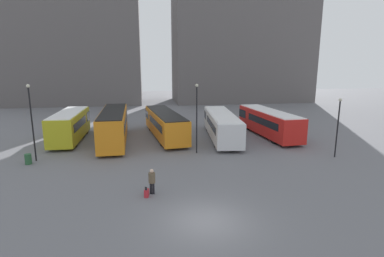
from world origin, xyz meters
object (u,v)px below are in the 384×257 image
Objects in this scene: bus_3 at (221,124)px; suitcase at (147,193)px; bus_0 at (70,125)px; bus_2 at (165,123)px; traveler at (152,179)px; lamp_post_0 at (338,123)px; bus_1 at (114,125)px; lamp_post_1 at (31,117)px; bus_4 at (268,122)px; trash_bin at (28,159)px; lamp_post_2 at (197,114)px.

bus_3 reaches higher than suitcase.
bus_0 is 0.76× the size of bus_3.
traveler is at bearing 165.46° from bus_2.
bus_0 reaches higher than traveler.
lamp_post_0 is at bearing -112.13° from bus_0.
bus_3 is (11.48, -0.17, -0.27)m from bus_1.
suitcase is 13.01m from lamp_post_1.
bus_1 is at bearing 43.14° from lamp_post_1.
traveler is (-1.84, -15.31, -0.58)m from bus_2.
bus_4 reaches higher than suitcase.
traveler is (-7.92, -13.59, -0.57)m from bus_3.
bus_1 is 9.04m from trash_bin.
bus_3 is (16.16, -1.53, -0.13)m from bus_0.
bus_3 is at bearing 134.18° from lamp_post_0.
suitcase is at bearing 151.06° from traveler.
bus_2 is at bearing 5.25° from suitcase.
traveler is at bearing -36.93° from trash_bin.
bus_4 reaches higher than traveler.
suitcase is at bearing -169.02° from bus_1.
traveler is 12.27m from trash_bin.
bus_1 is 1.88× the size of lamp_post_2.
lamp_post_2 reaches higher than bus_1.
trash_bin is at bearing 168.61° from bus_0.
traveler is 16.99m from lamp_post_0.
lamp_post_2 is at bearing 0.65° from lamp_post_1.
lamp_post_2 is (2.42, -6.95, 2.12)m from bus_2.
bus_3 is 6.73m from lamp_post_2.
lamp_post_2 reaches higher than lamp_post_0.
bus_0 is 4.87m from bus_1.
suitcase is 0.83× the size of trash_bin.
bus_3 is 14.36× the size of trash_bin.
traveler is 0.26× the size of lamp_post_2.
bus_3 is 1.06× the size of bus_4.
bus_0 is 10.93× the size of trash_bin.
bus_0 is at bearing 151.57° from lamp_post_2.
bus_4 is 20.16m from suitcase.
traveler is at bearing -161.87° from lamp_post_0.
bus_4 is 1.83× the size of lamp_post_2.
traveler is (-13.54, -14.16, -0.61)m from bus_4.
bus_1 reaches higher than bus_0.
bus_0 is 5.70× the size of traveler.
bus_2 is 17.45m from lamp_post_0.
lamp_post_2 is at bearing 150.74° from bus_3.
lamp_post_2 is at bearing -14.63° from suitcase.
lamp_post_0 reaches higher than bus_2.
bus_4 is at bearing -78.45° from bus_3.
trash_bin is at bearing -175.98° from lamp_post_2.
bus_2 is 13.56m from lamp_post_1.
bus_1 is 1.03× the size of bus_4.
trash_bin is at bearing 63.85° from suitcase.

